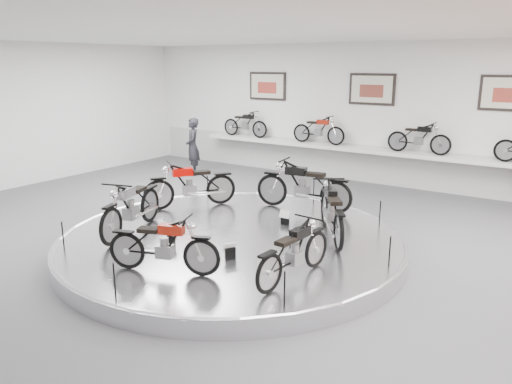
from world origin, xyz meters
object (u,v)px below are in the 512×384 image
Objects in this scene: display_platform at (232,243)px; bike_d at (131,206)px; bike_a at (332,210)px; bike_b at (303,185)px; bike_c at (190,184)px; bike_f at (294,251)px; bike_e at (163,245)px; visitor at (193,147)px; shelf at (365,150)px.

display_platform is 3.59× the size of bike_d.
bike_b reaches higher than bike_a.
bike_d reaches higher than display_platform.
bike_f is (3.82, -2.07, -0.08)m from bike_c.
bike_a is at bearing 43.31° from bike_e.
display_platform is 1.95m from bike_a.
bike_c is at bearing 151.97° from display_platform.
bike_e is 1.98m from bike_f.
bike_b is 5.72m from visitor.
bike_c reaches higher than display_platform.
bike_c is at bearing 104.28° from bike_e.
bike_a is at bearing 102.47° from bike_d.
bike_b is at bearing 154.48° from bike_c.
bike_a is 1.83m from bike_b.
bike_d is 1.18× the size of bike_f.
bike_c is 4.34m from bike_f.
bike_b is 1.23× the size of bike_f.
shelf is at bearing 70.70° from bike_e.
visitor reaches higher than bike_c.
bike_f is (1.94, -1.07, 0.59)m from display_platform.
bike_e reaches higher than display_platform.
bike_d is (-3.22, -1.86, 0.01)m from bike_a.
bike_e is at bearing -4.59° from visitor.
bike_e reaches higher than shelf.
display_platform is 2.29m from bike_f.
shelf is 6.16× the size of visitor.
bike_d is 1.16× the size of bike_e.
display_platform is 3.44× the size of bike_b.
shelf is 7.18× the size of bike_e.
visitor reaches higher than shelf.
bike_b is 4.17m from bike_e.
visitor is at bearing 25.00° from bike_a.
bike_f is (0.35, -1.99, -0.07)m from bike_a.
bike_a is 0.99× the size of bike_c.
shelf is 4.20m from bike_b.
bike_c is at bearing -2.18° from visitor.
visitor is at bearing -166.82° from bike_d.
display_platform is 6.46m from shelf.
visitor reaches higher than bike_d.
shelf is 7.31× the size of bike_f.
display_platform is at bearing 74.48° from bike_e.
shelf is at bearing -19.50° from bike_a.
bike_e is 8.27m from visitor.
display_platform is at bearing -90.00° from shelf.
bike_b reaches higher than bike_e.
display_platform is at bearing 74.17° from bike_b.
display_platform is 2.34m from bike_b.
display_platform is at bearing 102.22° from bike_d.
bike_b reaches higher than shelf.
bike_b is at bearing 23.08° from visitor.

